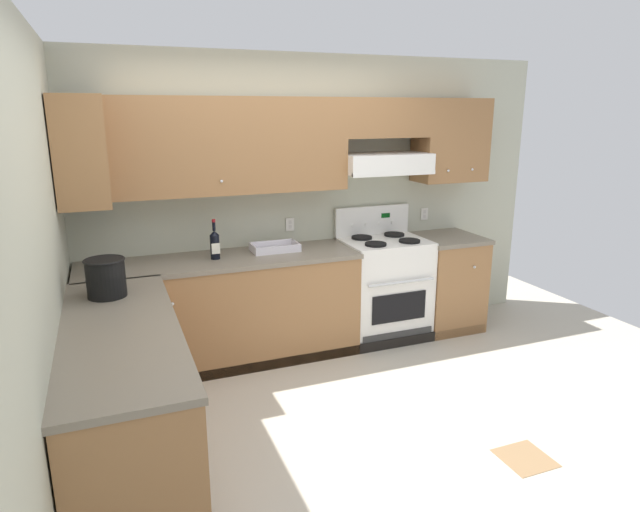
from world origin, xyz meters
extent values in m
plane|color=#B2AA99|center=(0.00, 0.00, 0.00)|extent=(7.04, 7.04, 0.00)
cube|color=olive|center=(1.01, -0.78, 0.00)|extent=(0.30, 0.30, 0.01)
cube|color=#B7BAA3|center=(0.46, 1.62, 1.27)|extent=(4.68, 0.12, 2.55)
cube|color=olive|center=(-0.40, 1.38, 1.80)|extent=(2.17, 0.34, 0.76)
cube|color=olive|center=(1.82, 1.38, 1.80)|extent=(0.66, 0.34, 0.76)
cube|color=olive|center=(1.09, 1.38, 2.01)|extent=(0.80, 0.34, 0.34)
cube|color=white|center=(1.09, 1.34, 1.62)|extent=(0.80, 0.46, 0.17)
cube|color=white|center=(1.09, 1.12, 1.54)|extent=(0.80, 0.03, 0.04)
sphere|color=silver|center=(-0.40, 1.20, 1.54)|extent=(0.02, 0.02, 0.02)
sphere|color=silver|center=(1.69, 1.20, 1.54)|extent=(0.02, 0.02, 0.02)
sphere|color=silver|center=(1.95, 1.20, 1.54)|extent=(0.02, 0.02, 0.02)
cube|color=silver|center=(0.27, 1.55, 1.08)|extent=(0.08, 0.01, 0.12)
cube|color=silver|center=(0.27, 1.54, 1.10)|extent=(0.03, 0.00, 0.03)
cube|color=silver|center=(0.27, 1.54, 1.06)|extent=(0.03, 0.00, 0.03)
cube|color=silver|center=(1.68, 1.55, 1.08)|extent=(0.08, 0.01, 0.12)
cube|color=silver|center=(1.68, 1.54, 1.10)|extent=(0.03, 0.00, 0.03)
cube|color=silver|center=(1.68, 1.54, 1.06)|extent=(0.03, 0.00, 0.03)
cube|color=#B7BAA3|center=(-1.62, 0.10, 1.27)|extent=(0.12, 4.00, 2.55)
cube|color=olive|center=(-1.38, 1.20, 1.80)|extent=(0.34, 0.64, 0.76)
cube|color=olive|center=(-0.41, 1.25, 0.44)|extent=(2.23, 0.61, 0.87)
cube|color=#756B5B|center=(-0.41, 1.25, 0.89)|extent=(2.26, 0.63, 0.04)
cube|color=olive|center=(1.76, 1.25, 0.44)|extent=(0.58, 0.61, 0.87)
cube|color=#756B5B|center=(1.76, 1.25, 0.89)|extent=(0.60, 0.63, 0.04)
cube|color=black|center=(0.26, 0.97, 0.04)|extent=(3.54, 0.06, 0.09)
sphere|color=silver|center=(-0.86, 0.93, 0.68)|extent=(0.03, 0.03, 0.03)
sphere|color=silver|center=(1.85, 0.93, 0.68)|extent=(0.03, 0.03, 0.03)
cube|color=olive|center=(-1.25, 0.00, 0.44)|extent=(0.61, 1.89, 0.87)
cube|color=#756B5B|center=(-1.25, 0.00, 0.89)|extent=(0.63, 1.91, 0.04)
cube|color=black|center=(-0.97, 0.00, 0.04)|extent=(0.06, 1.85, 0.09)
cube|color=white|center=(1.09, 1.25, 0.46)|extent=(0.76, 0.58, 0.91)
cube|color=black|center=(1.09, 0.95, 0.38)|extent=(0.53, 0.01, 0.26)
cylinder|color=silver|center=(1.09, 0.93, 0.62)|extent=(0.65, 0.02, 0.02)
cube|color=#333333|center=(1.09, 0.96, 0.10)|extent=(0.70, 0.01, 0.11)
cube|color=white|center=(1.09, 1.25, 0.92)|extent=(0.76, 0.58, 0.02)
cube|color=white|center=(1.09, 1.52, 1.05)|extent=(0.76, 0.04, 0.29)
cube|color=#053F0C|center=(1.22, 1.50, 1.10)|extent=(0.09, 0.01, 0.04)
cylinder|color=black|center=(0.92, 1.11, 0.94)|extent=(0.19, 0.19, 0.02)
cylinder|color=black|center=(0.92, 1.11, 0.93)|extent=(0.07, 0.07, 0.01)
cylinder|color=black|center=(1.26, 1.11, 0.94)|extent=(0.19, 0.19, 0.02)
cylinder|color=black|center=(1.26, 1.11, 0.93)|extent=(0.07, 0.07, 0.01)
cylinder|color=black|center=(0.92, 1.39, 0.94)|extent=(0.19, 0.19, 0.02)
cylinder|color=black|center=(0.92, 1.39, 0.93)|extent=(0.07, 0.07, 0.01)
cylinder|color=black|center=(1.26, 1.39, 0.94)|extent=(0.19, 0.19, 0.02)
cylinder|color=black|center=(1.26, 1.39, 0.93)|extent=(0.07, 0.07, 0.01)
cylinder|color=white|center=(0.88, 1.50, 1.03)|extent=(0.04, 0.02, 0.04)
cylinder|color=white|center=(1.02, 1.50, 1.03)|extent=(0.04, 0.02, 0.04)
cylinder|color=white|center=(1.16, 1.50, 1.03)|extent=(0.04, 0.02, 0.04)
cylinder|color=white|center=(1.30, 1.50, 1.03)|extent=(0.04, 0.02, 0.04)
cylinder|color=black|center=(-0.47, 1.24, 1.01)|extent=(0.08, 0.08, 0.20)
cone|color=black|center=(-0.47, 1.24, 1.12)|extent=(0.08, 0.08, 0.04)
cylinder|color=black|center=(-0.47, 1.24, 1.19)|extent=(0.03, 0.03, 0.09)
cylinder|color=maroon|center=(-0.47, 1.24, 1.23)|extent=(0.03, 0.03, 0.02)
cube|color=silver|center=(-0.47, 1.20, 1.00)|extent=(0.07, 0.00, 0.09)
cube|color=silver|center=(0.06, 1.32, 0.92)|extent=(0.32, 0.20, 0.02)
cube|color=silver|center=(0.06, 1.20, 0.94)|extent=(0.40, 0.01, 0.07)
cube|color=silver|center=(0.06, 1.43, 0.94)|extent=(0.40, 0.01, 0.07)
cube|color=silver|center=(-0.13, 1.32, 0.94)|extent=(0.01, 0.22, 0.07)
cube|color=silver|center=(0.25, 1.32, 0.94)|extent=(0.01, 0.22, 0.07)
cylinder|color=black|center=(-1.30, 0.58, 1.03)|extent=(0.24, 0.24, 0.25)
torus|color=black|center=(-1.30, 0.58, 1.15)|extent=(0.26, 0.26, 0.01)
camera|label=1|loc=(-1.25, -3.05, 2.08)|focal=30.81mm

